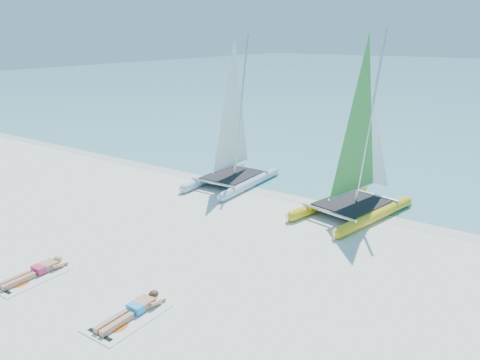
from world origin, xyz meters
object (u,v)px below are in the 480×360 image
(catamaran_blue, at_px, (233,140))
(sunbather_a, at_px, (37,270))
(towel_a, at_px, (31,277))
(catamaran_yellow, at_px, (363,155))
(towel_b, at_px, (128,318))
(sunbather_b, at_px, (134,309))

(catamaran_blue, height_order, sunbather_a, catamaran_blue)
(towel_a, bearing_deg, sunbather_a, 90.00)
(catamaran_yellow, relative_size, towel_a, 3.42)
(catamaran_blue, relative_size, catamaran_yellow, 0.97)
(catamaran_yellow, bearing_deg, towel_b, -88.36)
(sunbather_b, bearing_deg, sunbather_a, -177.03)
(catamaran_blue, relative_size, towel_a, 3.32)
(sunbather_a, bearing_deg, towel_b, -0.28)
(towel_a, relative_size, towel_b, 1.00)
(catamaran_blue, distance_m, sunbather_a, 9.29)
(catamaran_yellow, bearing_deg, catamaran_blue, -167.54)
(catamaran_yellow, xyz_separation_m, towel_b, (-1.73, -9.16, -1.98))
(catamaran_blue, distance_m, towel_b, 10.03)
(towel_a, xyz_separation_m, towel_b, (3.38, 0.18, 0.00))
(towel_b, xyz_separation_m, sunbather_b, (0.00, 0.19, 0.11))
(towel_b, bearing_deg, towel_a, -177.03)
(catamaran_blue, bearing_deg, sunbather_b, -69.10)
(towel_b, bearing_deg, catamaran_yellow, 79.31)
(towel_b, relative_size, sunbather_b, 1.07)
(catamaran_yellow, height_order, towel_b, catamaran_yellow)
(towel_a, height_order, towel_b, same)
(catamaran_blue, relative_size, sunbather_b, 3.56)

